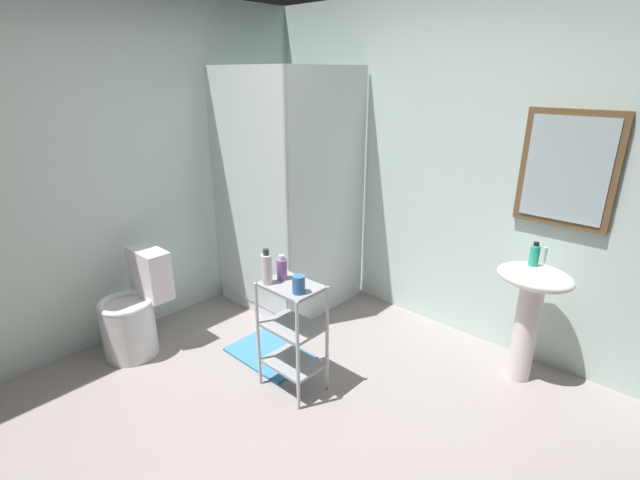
# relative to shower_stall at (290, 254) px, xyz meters

# --- Properties ---
(ground_plane) EXTENTS (4.20, 4.20, 0.02)m
(ground_plane) POSITION_rel_shower_stall_xyz_m (1.20, -1.23, -0.47)
(ground_plane) COLOR gray
(wall_back) EXTENTS (4.20, 0.14, 2.50)m
(wall_back) POSITION_rel_shower_stall_xyz_m (1.21, 0.62, 0.79)
(wall_back) COLOR silver
(wall_back) RESTS_ON ground_plane
(wall_left) EXTENTS (0.10, 4.20, 2.50)m
(wall_left) POSITION_rel_shower_stall_xyz_m (-0.65, -1.23, 0.79)
(wall_left) COLOR silver
(wall_left) RESTS_ON ground_plane
(shower_stall) EXTENTS (0.92, 0.92, 2.00)m
(shower_stall) POSITION_rel_shower_stall_xyz_m (0.00, 0.00, 0.00)
(shower_stall) COLOR white
(shower_stall) RESTS_ON ground_plane
(pedestal_sink) EXTENTS (0.46, 0.37, 0.81)m
(pedestal_sink) POSITION_rel_shower_stall_xyz_m (1.91, 0.29, 0.12)
(pedestal_sink) COLOR white
(pedestal_sink) RESTS_ON ground_plane
(sink_faucet) EXTENTS (0.03, 0.03, 0.10)m
(sink_faucet) POSITION_rel_shower_stall_xyz_m (1.91, 0.41, 0.40)
(sink_faucet) COLOR silver
(sink_faucet) RESTS_ON pedestal_sink
(toilet) EXTENTS (0.37, 0.49, 0.76)m
(toilet) POSITION_rel_shower_stall_xyz_m (-0.28, -1.30, -0.15)
(toilet) COLOR white
(toilet) RESTS_ON ground_plane
(storage_cart) EXTENTS (0.38, 0.28, 0.74)m
(storage_cart) POSITION_rel_shower_stall_xyz_m (0.86, -0.81, -0.03)
(storage_cart) COLOR silver
(storage_cart) RESTS_ON ground_plane
(hand_soap_bottle) EXTENTS (0.06, 0.06, 0.16)m
(hand_soap_bottle) POSITION_rel_shower_stall_xyz_m (1.88, 0.31, 0.42)
(hand_soap_bottle) COLOR #2DBC99
(hand_soap_bottle) RESTS_ON pedestal_sink
(lotion_bottle_white) EXTENTS (0.06, 0.06, 0.23)m
(lotion_bottle_white) POSITION_rel_shower_stall_xyz_m (0.74, -0.90, 0.38)
(lotion_bottle_white) COLOR white
(lotion_bottle_white) RESTS_ON storage_cart
(conditioner_bottle_purple) EXTENTS (0.06, 0.06, 0.16)m
(conditioner_bottle_purple) POSITION_rel_shower_stall_xyz_m (0.76, -0.79, 0.35)
(conditioner_bottle_purple) COLOR #8D569E
(conditioner_bottle_purple) RESTS_ON storage_cart
(rinse_cup) EXTENTS (0.08, 0.08, 0.11)m
(rinse_cup) POSITION_rel_shower_stall_xyz_m (0.97, -0.86, 0.33)
(rinse_cup) COLOR #3870B2
(rinse_cup) RESTS_ON storage_cart
(bath_mat) EXTENTS (0.60, 0.40, 0.02)m
(bath_mat) POSITION_rel_shower_stall_xyz_m (0.48, -0.68, -0.45)
(bath_mat) COLOR teal
(bath_mat) RESTS_ON ground_plane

